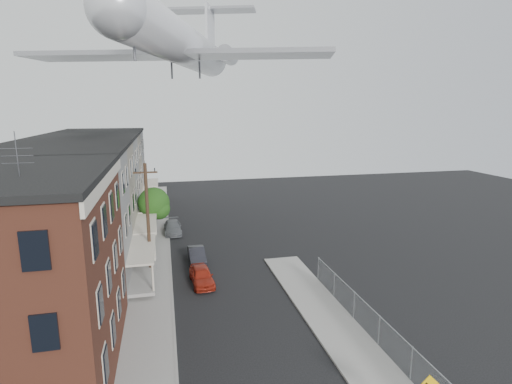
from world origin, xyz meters
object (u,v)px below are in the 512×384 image
at_px(utility_pole, 148,219).
at_px(car_near, 202,276).
at_px(car_mid, 197,255).
at_px(car_far, 173,227).
at_px(airplane, 184,45).
at_px(street_tree, 155,204).

distance_m(utility_pole, car_near, 6.09).
xyz_separation_m(car_mid, car_far, (-1.80, 8.89, 0.00)).
height_order(car_mid, car_far, car_far).
distance_m(car_mid, car_far, 9.07).
xyz_separation_m(utility_pole, airplane, (3.56, 6.30, 13.81)).
bearing_deg(airplane, car_near, -88.48).
bearing_deg(car_mid, airplane, 91.77).
height_order(utility_pole, car_mid, utility_pole).
height_order(car_near, airplane, airplane).
distance_m(street_tree, airplane, 15.80).
relative_size(utility_pole, airplane, 0.31).
distance_m(street_tree, car_mid, 9.16).
relative_size(car_near, car_far, 0.89).
xyz_separation_m(utility_pole, car_near, (3.80, -2.57, -4.01)).
bearing_deg(car_near, airplane, 87.50).
bearing_deg(utility_pole, street_tree, 88.11).
relative_size(street_tree, car_mid, 1.35).
relative_size(car_far, airplane, 0.15).
distance_m(street_tree, car_near, 13.26).
relative_size(car_near, car_mid, 1.02).
height_order(car_far, airplane, airplane).
relative_size(utility_pole, car_near, 2.30).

